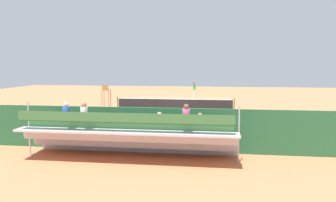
{
  "coord_description": "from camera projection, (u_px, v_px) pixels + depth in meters",
  "views": [
    {
      "loc": [
        -3.58,
        29.14,
        4.0
      ],
      "look_at": [
        0.0,
        4.0,
        1.2
      ],
      "focal_mm": 36.42,
      "sensor_mm": 36.0,
      "label": 1
    }
  ],
  "objects": [
    {
      "name": "tennis_ball_near",
      "position": [
        207.0,
        100.0,
        36.81
      ],
      "size": [
        0.07,
        0.07,
        0.07
      ],
      "primitive_type": "sphere",
      "color": "#CCDB33",
      "rests_on": "ground"
    },
    {
      "name": "equipment_bag",
      "position": [
        152.0,
        144.0,
        16.33
      ],
      "size": [
        0.9,
        0.36,
        0.36
      ],
      "primitive_type": "cube",
      "color": "#B22D2D",
      "rests_on": "ground"
    },
    {
      "name": "tennis_player",
      "position": [
        194.0,
        89.0,
        40.55
      ],
      "size": [
        0.42,
        0.55,
        1.93
      ],
      "color": "white",
      "rests_on": "ground"
    },
    {
      "name": "ground_plane",
      "position": [
        174.0,
        110.0,
        29.62
      ],
      "size": [
        60.0,
        60.0,
        0.0
      ],
      "primitive_type": "plane",
      "color": "#CC7047"
    },
    {
      "name": "backdrop_wall",
      "position": [
        138.0,
        129.0,
        15.73
      ],
      "size": [
        18.0,
        0.16,
        2.0
      ],
      "primitive_type": "cube",
      "color": "#235633",
      "rests_on": "ground"
    },
    {
      "name": "bleacher_stand",
      "position": [
        132.0,
        136.0,
        14.4
      ],
      "size": [
        9.06,
        2.4,
        2.48
      ],
      "color": "#B2B2B7",
      "rests_on": "ground"
    },
    {
      "name": "courtside_bench",
      "position": [
        187.0,
        136.0,
        16.19
      ],
      "size": [
        1.8,
        0.4,
        0.93
      ],
      "color": "#234C2D",
      "rests_on": "ground"
    },
    {
      "name": "court_line_markings",
      "position": [
        175.0,
        110.0,
        29.66
      ],
      "size": [
        10.1,
        22.2,
        0.01
      ],
      "color": "white",
      "rests_on": "ground"
    },
    {
      "name": "umpire_chair",
      "position": [
        106.0,
        94.0,
        30.44
      ],
      "size": [
        0.67,
        0.67,
        2.14
      ],
      "color": "olive",
      "rests_on": "ground"
    },
    {
      "name": "tennis_racket",
      "position": [
        191.0,
        97.0,
        40.41
      ],
      "size": [
        0.43,
        0.57,
        0.03
      ],
      "color": "black",
      "rests_on": "ground"
    },
    {
      "name": "tennis_net",
      "position": [
        174.0,
        104.0,
        29.57
      ],
      "size": [
        10.3,
        0.1,
        1.07
      ],
      "color": "black",
      "rests_on": "ground"
    }
  ]
}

